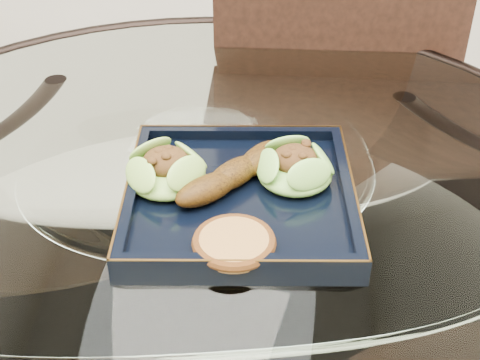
# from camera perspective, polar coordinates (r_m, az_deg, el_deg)

# --- Properties ---
(dining_table) EXTENTS (1.13, 1.13, 0.77)m
(dining_table) POSITION_cam_1_polar(r_m,az_deg,el_deg) (0.95, -3.21, -8.78)
(dining_table) COLOR white
(dining_table) RESTS_ON ground
(dining_chair) EXTENTS (0.48, 0.48, 1.07)m
(dining_chair) POSITION_cam_1_polar(r_m,az_deg,el_deg) (1.19, 8.04, 1.49)
(dining_chair) COLOR #321A10
(dining_chair) RESTS_ON ground
(navy_plate) EXTENTS (0.30, 0.30, 0.02)m
(navy_plate) POSITION_cam_1_polar(r_m,az_deg,el_deg) (0.80, 0.00, -1.75)
(navy_plate) COLOR black
(navy_plate) RESTS_ON dining_table
(lettuce_wrap_left) EXTENTS (0.12, 0.12, 0.03)m
(lettuce_wrap_left) POSITION_cam_1_polar(r_m,az_deg,el_deg) (0.81, -6.27, 0.65)
(lettuce_wrap_left) COLOR #54982C
(lettuce_wrap_left) RESTS_ON navy_plate
(lettuce_wrap_right) EXTENTS (0.09, 0.09, 0.03)m
(lettuce_wrap_right) POSITION_cam_1_polar(r_m,az_deg,el_deg) (0.81, 4.71, 0.90)
(lettuce_wrap_right) COLOR #4C8F29
(lettuce_wrap_right) RESTS_ON navy_plate
(roasted_plantain) EXTENTS (0.13, 0.15, 0.03)m
(roasted_plantain) POSITION_cam_1_polar(r_m,az_deg,el_deg) (0.80, -0.50, 0.56)
(roasted_plantain) COLOR #553108
(roasted_plantain) RESTS_ON navy_plate
(crumb_patty) EXTENTS (0.09, 0.09, 0.01)m
(crumb_patty) POSITION_cam_1_polar(r_m,az_deg,el_deg) (0.71, -0.51, -5.44)
(crumb_patty) COLOR #AE7F3A
(crumb_patty) RESTS_ON navy_plate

